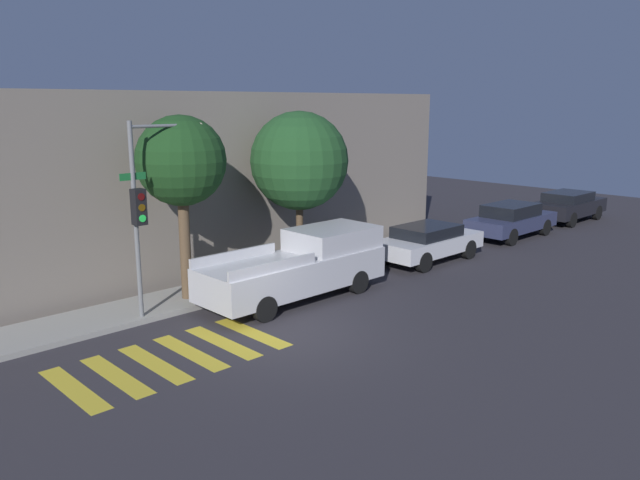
{
  "coord_description": "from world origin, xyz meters",
  "views": [
    {
      "loc": [
        -9.33,
        -10.87,
        5.59
      ],
      "look_at": [
        3.14,
        2.1,
        1.6
      ],
      "focal_mm": 35.0,
      "sensor_mm": 36.0,
      "label": 1
    }
  ],
  "objects_px": {
    "traffic_light_pole": "(153,190)",
    "pickup_truck": "(302,265)",
    "tree_near_corner": "(181,162)",
    "sedan_middle": "(511,220)",
    "sedan_near_corner": "(428,241)",
    "tree_midblock": "(299,161)",
    "sedan_far_end": "(568,205)"
  },
  "relations": [
    {
      "from": "tree_midblock",
      "to": "sedan_middle",
      "type": "bearing_deg",
      "value": -10.47
    },
    {
      "from": "pickup_truck",
      "to": "tree_near_corner",
      "type": "bearing_deg",
      "value": 144.87
    },
    {
      "from": "sedan_near_corner",
      "to": "sedan_middle",
      "type": "bearing_deg",
      "value": -0.0
    },
    {
      "from": "sedan_near_corner",
      "to": "tree_midblock",
      "type": "height_order",
      "value": "tree_midblock"
    },
    {
      "from": "pickup_truck",
      "to": "tree_midblock",
      "type": "bearing_deg",
      "value": 49.36
    },
    {
      "from": "pickup_truck",
      "to": "tree_near_corner",
      "type": "relative_size",
      "value": 1.09
    },
    {
      "from": "sedan_far_end",
      "to": "pickup_truck",
      "type": "bearing_deg",
      "value": 180.0
    },
    {
      "from": "sedan_near_corner",
      "to": "tree_near_corner",
      "type": "xyz_separation_m",
      "value": [
        -8.78,
        1.9,
        3.26
      ]
    },
    {
      "from": "sedan_middle",
      "to": "sedan_far_end",
      "type": "relative_size",
      "value": 1.02
    },
    {
      "from": "sedan_far_end",
      "to": "tree_near_corner",
      "type": "distance_m",
      "value": 20.24
    },
    {
      "from": "traffic_light_pole",
      "to": "sedan_middle",
      "type": "distance_m",
      "value": 16.1
    },
    {
      "from": "sedan_middle",
      "to": "traffic_light_pole",
      "type": "bearing_deg",
      "value": 175.42
    },
    {
      "from": "traffic_light_pole",
      "to": "tree_midblock",
      "type": "bearing_deg",
      "value": 6.42
    },
    {
      "from": "traffic_light_pole",
      "to": "tree_near_corner",
      "type": "relative_size",
      "value": 0.98
    },
    {
      "from": "traffic_light_pole",
      "to": "pickup_truck",
      "type": "xyz_separation_m",
      "value": [
        3.94,
        -1.27,
        -2.45
      ]
    },
    {
      "from": "pickup_truck",
      "to": "tree_near_corner",
      "type": "distance_m",
      "value": 4.47
    },
    {
      "from": "sedan_far_end",
      "to": "tree_midblock",
      "type": "distance_m",
      "value": 15.96
    },
    {
      "from": "sedan_middle",
      "to": "tree_midblock",
      "type": "relative_size",
      "value": 0.85
    },
    {
      "from": "sedan_near_corner",
      "to": "sedan_far_end",
      "type": "relative_size",
      "value": 0.97
    },
    {
      "from": "sedan_near_corner",
      "to": "sedan_middle",
      "type": "xyz_separation_m",
      "value": [
        5.81,
        -0.0,
        0.04
      ]
    },
    {
      "from": "pickup_truck",
      "to": "tree_near_corner",
      "type": "xyz_separation_m",
      "value": [
        -2.69,
        1.9,
        3.02
      ]
    },
    {
      "from": "tree_near_corner",
      "to": "tree_midblock",
      "type": "distance_m",
      "value": 4.33
    },
    {
      "from": "tree_near_corner",
      "to": "traffic_light_pole",
      "type": "bearing_deg",
      "value": -153.3
    },
    {
      "from": "sedan_middle",
      "to": "tree_near_corner",
      "type": "height_order",
      "value": "tree_near_corner"
    },
    {
      "from": "sedan_middle",
      "to": "tree_near_corner",
      "type": "bearing_deg",
      "value": 172.59
    },
    {
      "from": "traffic_light_pole",
      "to": "tree_midblock",
      "type": "xyz_separation_m",
      "value": [
        5.57,
        0.63,
        0.33
      ]
    },
    {
      "from": "traffic_light_pole",
      "to": "tree_near_corner",
      "type": "distance_m",
      "value": 1.51
    },
    {
      "from": "traffic_light_pole",
      "to": "sedan_near_corner",
      "type": "xyz_separation_m",
      "value": [
        10.03,
        -1.27,
        -2.69
      ]
    },
    {
      "from": "pickup_truck",
      "to": "sedan_far_end",
      "type": "height_order",
      "value": "pickup_truck"
    },
    {
      "from": "pickup_truck",
      "to": "sedan_middle",
      "type": "relative_size",
      "value": 1.27
    },
    {
      "from": "sedan_middle",
      "to": "sedan_far_end",
      "type": "distance_m",
      "value": 5.3
    },
    {
      "from": "sedan_near_corner",
      "to": "tree_midblock",
      "type": "distance_m",
      "value": 5.71
    }
  ]
}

